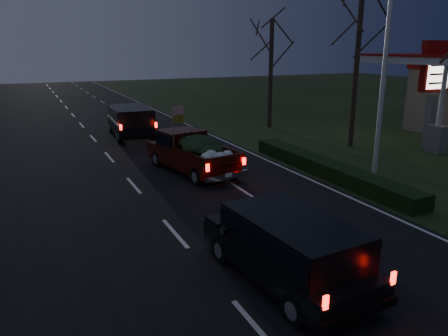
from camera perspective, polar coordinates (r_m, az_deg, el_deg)
name	(u,v)px	position (r m, az deg, el deg)	size (l,w,h in m)	color
ground	(175,234)	(12.99, -6.44, -8.52)	(120.00, 120.00, 0.00)	black
road_asphalt	(175,233)	(12.98, -6.44, -8.48)	(14.00, 120.00, 0.02)	black
hedge_row	(327,168)	(18.98, 13.30, -0.04)	(1.00, 10.00, 0.60)	black
light_pole	(387,41)	(18.70, 20.54, 15.27)	(0.50, 0.90, 9.16)	silver
gas_price_pylon	(435,77)	(25.57, 25.85, 10.70)	(2.00, 0.41, 5.57)	gray
gas_canopy	(447,64)	(27.73, 27.08, 12.03)	(7.10, 6.10, 4.88)	silver
bare_tree_mid	(360,25)	(24.42, 17.32, 17.45)	(3.60, 3.60, 8.50)	black
bare_tree_far	(271,47)	(29.48, 6.21, 15.43)	(3.60, 3.60, 7.00)	black
pickup_truck	(192,150)	(18.87, -4.25, 2.36)	(2.71, 5.20, 2.60)	#390D07
lead_suv	(131,119)	(26.77, -12.05, 6.32)	(2.47, 5.27, 1.48)	black
rear_suv	(290,243)	(10.11, 8.56, -9.70)	(2.36, 4.72, 1.32)	black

